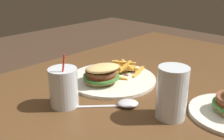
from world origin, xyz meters
name	(u,v)px	position (x,y,z in m)	size (l,w,h in m)	color
dining_table	(147,126)	(0.00, 0.00, 0.65)	(1.56, 1.07, 0.73)	brown
meal_plate_near	(108,76)	(-0.03, -0.20, 0.75)	(0.31, 0.31, 0.08)	silver
beer_glass	(172,95)	(0.01, 0.08, 0.79)	(0.08, 0.08, 0.14)	silver
juice_glass	(64,89)	(0.17, -0.17, 0.78)	(0.08, 0.08, 0.16)	silver
spoon	(125,104)	(0.05, -0.04, 0.73)	(0.16, 0.15, 0.02)	silver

